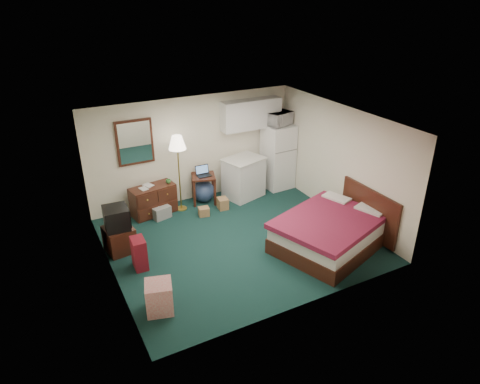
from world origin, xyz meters
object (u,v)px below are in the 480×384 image
dresser (153,200)px  kitchen_counter (244,178)px  suitcase (139,253)px  floor_lamp (179,174)px  bed (329,233)px  tv_stand (120,239)px  fridge (278,156)px  desk (204,189)px

dresser → kitchen_counter: 2.24m
suitcase → kitchen_counter: bearing=31.8°
floor_lamp → kitchen_counter: size_ratio=1.85×
bed → tv_stand: bed is taller
floor_lamp → fridge: bearing=1.1°
bed → suitcase: size_ratio=3.38×
suitcase → tv_stand: bearing=106.6°
desk → floor_lamp: bearing=-152.5°
dresser → floor_lamp: size_ratio=0.56×
bed → suitcase: (-3.50, 1.08, -0.02)m
kitchen_counter → tv_stand: size_ratio=1.74×
dresser → desk: size_ratio=1.45×
floor_lamp → fridge: size_ratio=1.09×
desk → bed: size_ratio=0.34×
dresser → kitchen_counter: bearing=-13.5°
kitchen_counter → bed: bearing=-98.4°
desk → bed: desk is taller
bed → dresser: bearing=112.9°
dresser → floor_lamp: floor_lamp is taller
dresser → fridge: bearing=-10.2°
floor_lamp → bed: (2.01, -2.90, -0.57)m
desk → bed: bearing=-47.1°
bed → tv_stand: bearing=135.3°
floor_lamp → fridge: (2.66, 0.05, -0.07)m
fridge → bed: fridge is taller
desk → bed: 3.31m
dresser → desk: (1.25, 0.02, 0.00)m
dresser → floor_lamp: (0.63, -0.08, 0.55)m
floor_lamp → dresser: bearing=172.5°
kitchen_counter → fridge: size_ratio=0.59×
desk → fridge: 2.09m
dresser → tv_stand: size_ratio=1.80×
floor_lamp → suitcase: (-1.49, -1.82, -0.59)m
desk → tv_stand: size_ratio=1.23×
bed → tv_stand: size_ratio=3.66×
dresser → suitcase: (-0.86, -1.91, -0.04)m
dresser → tv_stand: dresser is taller
fridge → desk: bearing=176.2°
dresser → floor_lamp: bearing=-17.1°
floor_lamp → bed: floor_lamp is taller
dresser → bed: 3.98m
tv_stand → floor_lamp: bearing=24.9°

